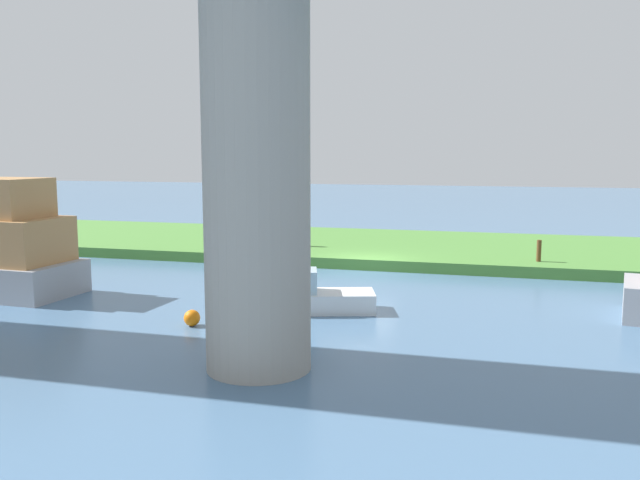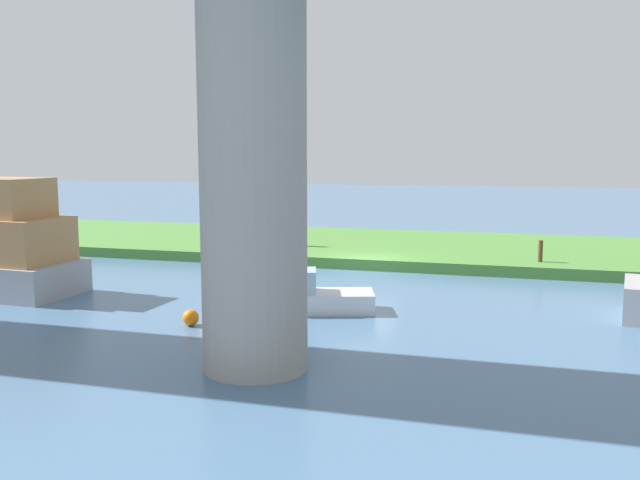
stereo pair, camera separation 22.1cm
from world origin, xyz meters
name	(u,v)px [view 2 (the right image)]	position (x,y,z in m)	size (l,w,h in m)	color
ground_plane	(368,271)	(0.00, 0.00, 0.00)	(160.00, 160.00, 0.00)	#4C7093
grassy_bank	(391,247)	(0.00, -6.00, 0.25)	(80.00, 12.00, 0.50)	#4C8438
bridge_pylon	(253,161)	(-0.17, 14.00, 5.05)	(2.56, 2.56, 10.10)	#9E998E
person_on_bank	(299,232)	(4.35, -3.43, 1.20)	(0.51, 0.51, 1.39)	#2D334C
mooring_post	(540,251)	(-7.38, -1.59, 0.98)	(0.20, 0.20, 0.95)	brown
riverboat_paddlewheel	(306,296)	(0.40, 8.03, 0.50)	(4.47, 2.66, 1.41)	white
marker_buoy	(191,318)	(3.22, 10.80, 0.25)	(0.50, 0.50, 0.50)	orange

